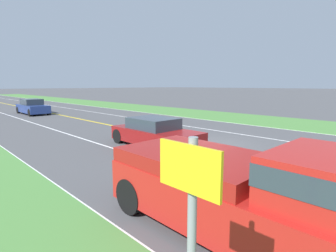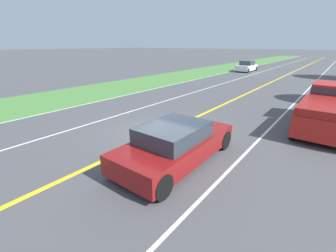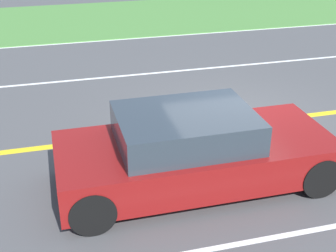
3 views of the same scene
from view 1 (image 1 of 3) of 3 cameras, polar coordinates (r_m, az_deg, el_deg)
The scene contains 12 objects.
ground_plane at distance 12.32m, azimuth 8.51°, elevation -4.11°, with size 400.00×400.00×0.00m, color #4C4C4F.
centre_divider_line at distance 12.32m, azimuth 8.51°, elevation -4.09°, with size 0.18×160.00×0.01m, color yellow.
lane_edge_line_right at distance 8.18m, azimuth -23.64°, elevation -11.55°, with size 0.14×160.00×0.01m, color white.
lane_edge_line_left at distance 18.29m, azimuth 22.00°, elevation -0.38°, with size 0.14×160.00×0.01m, color white.
lane_dash_same_dir at distance 9.85m, azimuth -4.10°, elevation -7.34°, with size 0.10×160.00×0.01m, color white.
lane_dash_oncoming at distance 15.19m, azimuth 16.59°, elevation -1.89°, with size 0.10×160.00×0.01m, color white.
grass_verge_left at distance 21.04m, azimuth 25.35°, elevation 0.59°, with size 6.00×160.00×0.03m, color #4C843D.
ego_car at distance 11.85m, azimuth -2.79°, elevation -1.51°, with size 1.90×4.43×1.29m.
dog at distance 12.51m, azimuth 1.98°, elevation -1.57°, with size 0.33×1.04×0.76m.
pickup_truck at distance 4.89m, azimuth 19.25°, elevation -13.68°, with size 2.11×5.47×1.82m.
car_trailing_near at distance 28.06m, azimuth -27.39°, elevation 3.68°, with size 1.81×4.45×1.43m.
street_sign at distance 2.42m, azimuth 4.89°, elevation -22.94°, with size 0.11×0.64×2.35m.
Camera 1 is at (9.55, 7.27, 2.77)m, focal length 28.00 mm.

